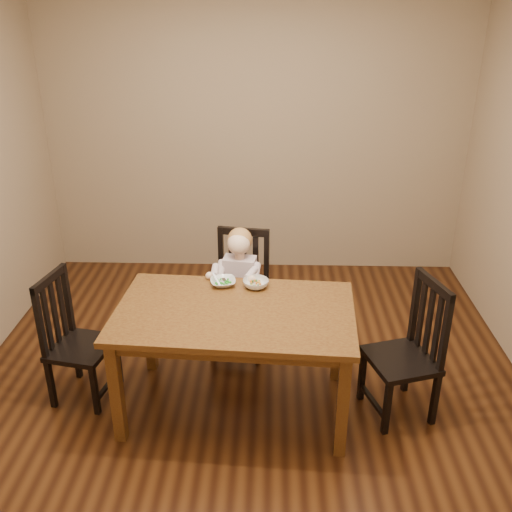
{
  "coord_description": "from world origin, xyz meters",
  "views": [
    {
      "loc": [
        0.16,
        -3.35,
        2.55
      ],
      "look_at": [
        0.05,
        0.25,
        0.9
      ],
      "focal_mm": 40.0,
      "sensor_mm": 36.0,
      "label": 1
    }
  ],
  "objects_px": {
    "chair_child": "(241,294)",
    "bowl_peas": "(223,282)",
    "dining_table": "(235,322)",
    "toddler": "(239,281)",
    "bowl_veg": "(256,284)",
    "chair_right": "(408,352)",
    "chair_left": "(74,340)"
  },
  "relations": [
    {
      "from": "chair_child",
      "to": "bowl_peas",
      "type": "distance_m",
      "value": 0.52
    },
    {
      "from": "dining_table",
      "to": "toddler",
      "type": "distance_m",
      "value": 0.7
    },
    {
      "from": "chair_child",
      "to": "bowl_veg",
      "type": "relative_size",
      "value": 5.53
    },
    {
      "from": "chair_child",
      "to": "chair_right",
      "type": "bearing_deg",
      "value": 154.75
    },
    {
      "from": "toddler",
      "to": "bowl_veg",
      "type": "bearing_deg",
      "value": 117.7
    },
    {
      "from": "chair_child",
      "to": "bowl_peas",
      "type": "bearing_deg",
      "value": 85.09
    },
    {
      "from": "bowl_veg",
      "to": "dining_table",
      "type": "bearing_deg",
      "value": -111.72
    },
    {
      "from": "chair_child",
      "to": "toddler",
      "type": "distance_m",
      "value": 0.15
    },
    {
      "from": "dining_table",
      "to": "bowl_peas",
      "type": "distance_m",
      "value": 0.37
    },
    {
      "from": "toddler",
      "to": "bowl_peas",
      "type": "xyz_separation_m",
      "value": [
        -0.09,
        -0.36,
        0.17
      ]
    },
    {
      "from": "chair_child",
      "to": "chair_left",
      "type": "xyz_separation_m",
      "value": [
        -1.09,
        -0.64,
        -0.02
      ]
    },
    {
      "from": "dining_table",
      "to": "chair_left",
      "type": "height_order",
      "value": "chair_left"
    },
    {
      "from": "chair_left",
      "to": "chair_right",
      "type": "bearing_deg",
      "value": 98.79
    },
    {
      "from": "dining_table",
      "to": "chair_left",
      "type": "bearing_deg",
      "value": 174.7
    },
    {
      "from": "toddler",
      "to": "bowl_peas",
      "type": "height_order",
      "value": "toddler"
    },
    {
      "from": "toddler",
      "to": "bowl_veg",
      "type": "height_order",
      "value": "toddler"
    },
    {
      "from": "dining_table",
      "to": "bowl_veg",
      "type": "xyz_separation_m",
      "value": [
        0.12,
        0.31,
        0.11
      ]
    },
    {
      "from": "chair_left",
      "to": "toddler",
      "type": "relative_size",
      "value": 1.67
    },
    {
      "from": "dining_table",
      "to": "toddler",
      "type": "bearing_deg",
      "value": 90.89
    },
    {
      "from": "chair_left",
      "to": "bowl_peas",
      "type": "xyz_separation_m",
      "value": [
        0.99,
        0.24,
        0.33
      ]
    },
    {
      "from": "chair_right",
      "to": "dining_table",
      "type": "bearing_deg",
      "value": 72.41
    },
    {
      "from": "chair_left",
      "to": "bowl_veg",
      "type": "xyz_separation_m",
      "value": [
        1.22,
        0.21,
        0.34
      ]
    },
    {
      "from": "dining_table",
      "to": "chair_child",
      "type": "distance_m",
      "value": 0.77
    },
    {
      "from": "chair_left",
      "to": "bowl_peas",
      "type": "bearing_deg",
      "value": 114.85
    },
    {
      "from": "chair_child",
      "to": "bowl_peas",
      "type": "xyz_separation_m",
      "value": [
        -0.1,
        -0.41,
        0.31
      ]
    },
    {
      "from": "dining_table",
      "to": "chair_right",
      "type": "distance_m",
      "value": 1.14
    },
    {
      "from": "toddler",
      "to": "bowl_peas",
      "type": "relative_size",
      "value": 3.2
    },
    {
      "from": "dining_table",
      "to": "bowl_veg",
      "type": "bearing_deg",
      "value": 68.28
    },
    {
      "from": "chair_left",
      "to": "chair_right",
      "type": "xyz_separation_m",
      "value": [
        2.21,
        -0.1,
        0.02
      ]
    },
    {
      "from": "toddler",
      "to": "bowl_veg",
      "type": "xyz_separation_m",
      "value": [
        0.13,
        -0.39,
        0.18
      ]
    },
    {
      "from": "chair_right",
      "to": "bowl_peas",
      "type": "bearing_deg",
      "value": 56.98
    },
    {
      "from": "bowl_peas",
      "to": "bowl_veg",
      "type": "xyz_separation_m",
      "value": [
        0.22,
        -0.03,
        0.01
      ]
    }
  ]
}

